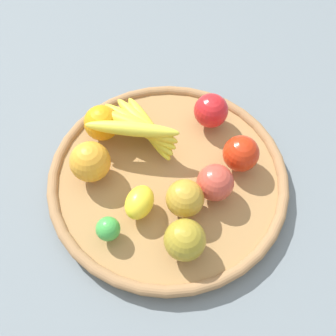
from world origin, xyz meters
TOP-DOWN VIEW (x-y plane):
  - ground_plane at (0.00, 0.00)m, footprint 2.40×2.40m
  - basket at (0.00, 0.00)m, footprint 0.45×0.45m
  - apple_0 at (-0.01, 0.09)m, footprint 0.09×0.09m
  - lime_0 at (0.16, -0.02)m, footprint 0.05×0.05m
  - banana_bunch at (-0.04, -0.09)m, footprint 0.15×0.18m
  - apple_1 at (0.11, 0.10)m, footprint 0.09×0.09m
  - apple_3 at (-0.09, 0.10)m, footprint 0.08×0.08m
  - apple_4 at (0.04, 0.06)m, footprint 0.09×0.09m
  - lemon_0 at (0.09, 0.00)m, footprint 0.07×0.06m
  - orange_1 at (-0.01, -0.16)m, footprint 0.08×0.08m
  - apple_2 at (-0.15, -0.00)m, footprint 0.09×0.09m
  - orange_0 at (0.08, -0.12)m, footprint 0.10×0.10m

SIDE VIEW (x-z plane):
  - ground_plane at x=0.00m, z-range 0.00..0.00m
  - basket at x=0.00m, z-range 0.00..0.04m
  - lime_0 at x=0.16m, z-range 0.04..0.08m
  - lemon_0 at x=0.09m, z-range 0.04..0.08m
  - apple_0 at x=-0.01m, z-range 0.04..0.10m
  - apple_4 at x=0.04m, z-range 0.04..0.10m
  - apple_3 at x=-0.09m, z-range 0.04..0.10m
  - apple_2 at x=-0.15m, z-range 0.04..0.10m
  - orange_1 at x=-0.01m, z-range 0.04..0.11m
  - apple_1 at x=0.11m, z-range 0.04..0.11m
  - orange_0 at x=0.08m, z-range 0.04..0.11m
  - banana_bunch at x=-0.04m, z-range 0.04..0.11m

